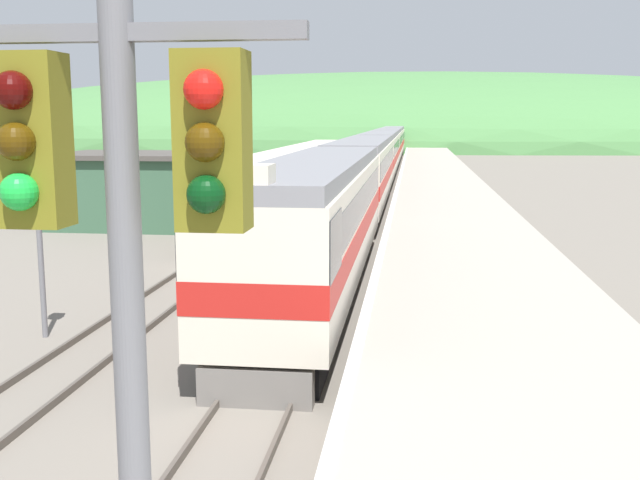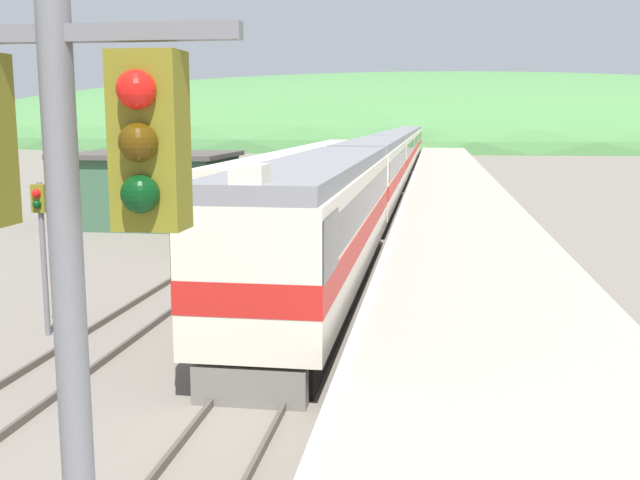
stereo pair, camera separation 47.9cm
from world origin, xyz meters
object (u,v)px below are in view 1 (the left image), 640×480
object	(u,v)px
carriage_third	(380,154)
signal_post_siding	(38,228)
carriage_fifth	(394,140)
siding_train	(297,175)
express_train_lead_car	(317,222)
carriage_fourth	(389,145)
carriage_second	(363,173)
signal_mast_main	(126,291)

from	to	relation	value
carriage_third	signal_post_siding	size ratio (longest dim) A/B	5.46
carriage_fifth	siding_train	size ratio (longest dim) A/B	0.53
carriage_third	siding_train	distance (m)	18.90
express_train_lead_car	carriage_fourth	size ratio (longest dim) A/B	0.90
carriage_second	signal_post_siding	distance (m)	27.67
carriage_fourth	signal_mast_main	xyz separation A→B (m)	(1.27, -85.12, 2.17)
signal_post_siding	carriage_fourth	bearing A→B (deg)	84.98
carriage_fourth	signal_post_siding	world-z (taller)	carriage_fourth
signal_mast_main	carriage_third	bearing A→B (deg)	91.16
carriage_second	carriage_third	xyz separation A→B (m)	(0.00, 22.46, 0.00)
siding_train	signal_mast_main	size ratio (longest dim) A/B	5.94
express_train_lead_car	carriage_second	xyz separation A→B (m)	(0.00, 21.56, -0.01)
express_train_lead_car	signal_post_siding	size ratio (longest dim) A/B	4.89
siding_train	signal_mast_main	distance (m)	44.80
carriage_second	carriage_third	distance (m)	22.46
signal_post_siding	carriage_fifth	bearing A→B (deg)	86.17
carriage_third	express_train_lead_car	bearing A→B (deg)	-90.00
carriage_second	carriage_fifth	bearing A→B (deg)	90.00
express_train_lead_car	carriage_fifth	distance (m)	88.94
express_train_lead_car	carriage_fourth	bearing A→B (deg)	90.00
carriage_second	carriage_fifth	xyz separation A→B (m)	(0.00, 67.38, 0.00)
express_train_lead_car	carriage_second	world-z (taller)	express_train_lead_car
express_train_lead_car	signal_mast_main	size ratio (longest dim) A/B	2.80
carriage_fourth	carriage_third	bearing A→B (deg)	-90.00
carriage_fifth	signal_mast_main	bearing A→B (deg)	-89.32
carriage_fifth	signal_mast_main	xyz separation A→B (m)	(1.27, -107.58, 2.17)
carriage_fifth	signal_post_siding	world-z (taller)	carriage_fifth
signal_mast_main	signal_post_siding	xyz separation A→B (m)	(-7.57, 13.26, -1.68)
signal_post_siding	express_train_lead_car	bearing A→B (deg)	40.44
signal_post_siding	carriage_third	bearing A→B (deg)	82.72
siding_train	signal_mast_main	bearing A→B (deg)	-82.45
express_train_lead_car	signal_post_siding	distance (m)	8.30
carriage_fifth	carriage_fourth	bearing A→B (deg)	-90.00
express_train_lead_car	carriage_second	distance (m)	21.56
signal_post_siding	siding_train	bearing A→B (deg)	86.87
carriage_fourth	signal_mast_main	world-z (taller)	signal_mast_main
carriage_third	carriage_fourth	xyz separation A→B (m)	(0.00, 22.46, 0.00)
carriage_third	signal_mast_main	distance (m)	62.71
carriage_fourth	signal_post_siding	distance (m)	72.13
express_train_lead_car	carriage_fourth	xyz separation A→B (m)	(0.00, 66.48, -0.01)
signal_mast_main	signal_post_siding	distance (m)	15.36
carriage_second	carriage_fourth	distance (m)	44.92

